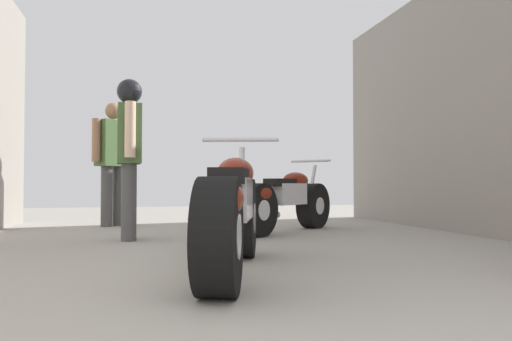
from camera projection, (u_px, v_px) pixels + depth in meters
name	position (u px, v px, depth m)	size (l,w,h in m)	color
ground_plane	(255.00, 253.00, 4.14)	(17.94, 17.94, 0.00)	#9E998E
motorcycle_maroon_cruiser	(231.00, 213.00, 3.20)	(0.83, 1.98, 0.94)	black
motorcycle_black_naked	(286.00, 201.00, 5.98)	(1.53, 1.45, 0.89)	black
mechanic_in_blue	(113.00, 156.00, 6.87)	(0.57, 0.54, 1.70)	#4C4C4C
mechanic_with_helmet	(129.00, 143.00, 5.16)	(0.26, 0.65, 1.66)	#4C4C4C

